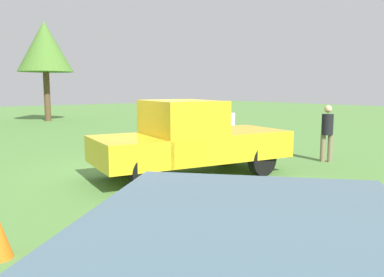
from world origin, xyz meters
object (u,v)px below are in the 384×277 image
person_visitor (327,130)px  pickup_truck (188,137)px  sedan_near (193,118)px  tree_back_right (45,47)px

person_visitor → pickup_truck: bearing=-52.3°
pickup_truck → person_visitor: (-4.24, 0.92, -0.03)m
sedan_near → tree_back_right: tree_back_right is taller
tree_back_right → pickup_truck: bearing=82.8°
pickup_truck → person_visitor: size_ratio=3.01×
tree_back_right → sedan_near: bearing=107.4°
person_visitor → sedan_near: bearing=-140.0°
person_visitor → tree_back_right: (1.97, -19.04, 3.73)m
pickup_truck → sedan_near: pickup_truck is taller
pickup_truck → sedan_near: bearing=60.5°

